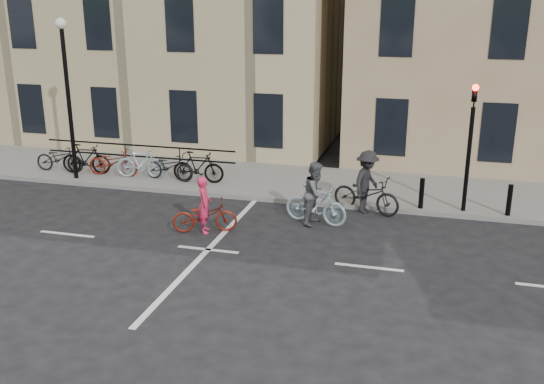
% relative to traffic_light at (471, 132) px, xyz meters
% --- Properties ---
extents(ground, '(120.00, 120.00, 0.00)m').
position_rel_traffic_light_xyz_m(ground, '(-6.20, -4.34, -2.45)').
color(ground, black).
rests_on(ground, ground).
extents(sidewalk, '(46.00, 4.00, 0.15)m').
position_rel_traffic_light_xyz_m(sidewalk, '(-10.20, 1.66, -2.38)').
color(sidewalk, slate).
rests_on(sidewalk, ground).
extents(building_west, '(20.00, 10.00, 10.00)m').
position_rel_traffic_light_xyz_m(building_west, '(-15.20, 8.66, 2.70)').
color(building_west, '#C4B684').
rests_on(building_west, sidewalk).
extents(traffic_light, '(0.18, 0.30, 3.90)m').
position_rel_traffic_light_xyz_m(traffic_light, '(0.00, 0.00, 0.00)').
color(traffic_light, black).
rests_on(traffic_light, sidewalk).
extents(lamp_post, '(0.36, 0.36, 5.28)m').
position_rel_traffic_light_xyz_m(lamp_post, '(-12.70, 0.06, 1.04)').
color(lamp_post, black).
rests_on(lamp_post, sidewalk).
extents(bollard_east, '(0.14, 0.14, 0.90)m').
position_rel_traffic_light_xyz_m(bollard_east, '(-1.20, -0.09, -1.85)').
color(bollard_east, black).
rests_on(bollard_east, sidewalk).
extents(bollard_west, '(0.14, 0.14, 0.90)m').
position_rel_traffic_light_xyz_m(bollard_west, '(1.20, -0.09, -1.85)').
color(bollard_west, black).
rests_on(bollard_west, sidewalk).
extents(parked_bikes, '(7.25, 1.23, 1.05)m').
position_rel_traffic_light_xyz_m(parked_bikes, '(-11.12, 0.70, -1.81)').
color(parked_bikes, black).
rests_on(parked_bikes, sidewalk).
extents(cyclist_pink, '(1.82, 1.16, 1.53)m').
position_rel_traffic_light_xyz_m(cyclist_pink, '(-6.72, -3.19, -1.92)').
color(cyclist_pink, maroon).
rests_on(cyclist_pink, ground).
extents(cyclist_grey, '(1.89, 0.99, 1.77)m').
position_rel_traffic_light_xyz_m(cyclist_grey, '(-3.99, -1.79, -1.74)').
color(cyclist_grey, '#96B7C5').
rests_on(cyclist_grey, ground).
extents(cyclist_dark, '(2.20, 1.35, 1.85)m').
position_rel_traffic_light_xyz_m(cyclist_dark, '(-2.75, -0.44, -1.73)').
color(cyclist_dark, black).
rests_on(cyclist_dark, ground).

